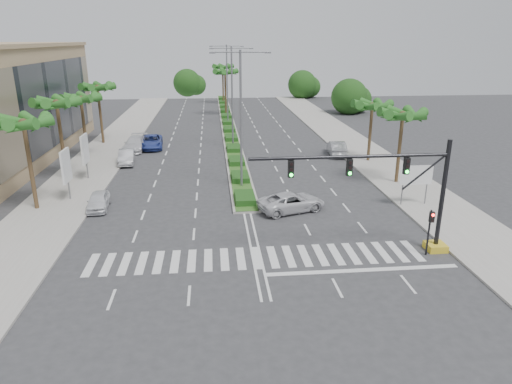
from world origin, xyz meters
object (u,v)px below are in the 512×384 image
at_px(car_parked_b, 127,157).
at_px(car_parked_d, 135,144).
at_px(car_right, 337,148).
at_px(car_parked_a, 98,201).
at_px(car_crossing, 292,202).
at_px(car_parked_c, 151,142).

distance_m(car_parked_b, car_parked_d, 6.22).
height_order(car_parked_d, car_right, car_parked_d).
height_order(car_parked_a, car_parked_b, car_parked_b).
distance_m(car_parked_a, car_right, 28.12).
height_order(car_parked_d, car_crossing, car_parked_d).
height_order(car_parked_a, car_parked_d, car_parked_d).
bearing_deg(car_parked_a, car_parked_d, 86.02).
distance_m(car_parked_d, car_crossing, 26.83).
distance_m(car_parked_b, car_right, 23.65).
relative_size(car_parked_a, car_parked_c, 0.68).
distance_m(car_parked_c, car_crossing, 26.67).
bearing_deg(car_parked_d, car_right, -7.42).
xyz_separation_m(car_parked_b, car_parked_c, (1.79, 7.18, 0.05)).
relative_size(car_parked_a, car_parked_d, 0.68).
xyz_separation_m(car_parked_b, car_crossing, (15.31, -15.81, -0.01)).
xyz_separation_m(car_parked_b, car_right, (23.60, 1.59, 0.07)).
distance_m(car_parked_a, car_parked_b, 13.90).
distance_m(car_parked_a, car_parked_c, 21.14).
bearing_deg(car_parked_c, car_crossing, -64.38).
height_order(car_parked_b, car_crossing, car_parked_b).
relative_size(car_crossing, car_right, 1.06).
relative_size(car_parked_b, car_crossing, 0.86).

